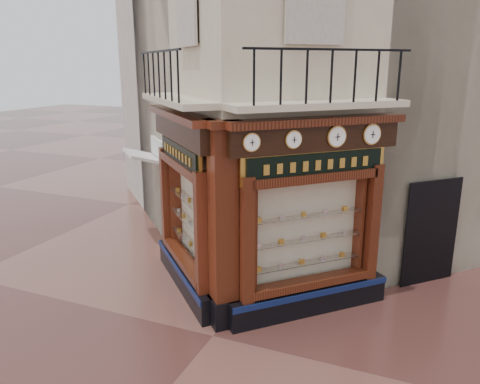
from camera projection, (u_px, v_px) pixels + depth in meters
The scene contains 15 objects.
ground at pixel (213, 336), 8.74m from camera, with size 80.00×80.00×0.00m, color #4C2823.
main_building at pixel (309, 22), 12.64m from camera, with size 8.00×8.00×12.00m, color beige.
neighbour_left at pixel (256, 46), 15.89m from camera, with size 8.00×8.00×11.00m, color beige.
neighbour_right at pixel (409, 44), 14.05m from camera, with size 8.00×8.00×11.00m, color beige.
shopfront_left at pixel (185, 204), 10.14m from camera, with size 2.86×2.86×3.98m.
shopfront_right at pixel (312, 220), 9.09m from camera, with size 2.86×2.86×3.98m.
corner_pilaster at pixel (223, 230), 8.67m from camera, with size 0.85×0.85×3.98m.
balcony at pixel (243, 102), 8.95m from camera, with size 5.94×2.97×1.03m.
clock_a at pixel (251, 142), 7.99m from camera, with size 0.27×0.27×0.33m.
clock_b at pixel (293, 140), 8.29m from camera, with size 0.27×0.27×0.34m.
clock_c at pixel (337, 137), 8.62m from camera, with size 0.32×0.32×0.41m.
clock_d at pixel (372, 134), 8.91m from camera, with size 0.32×0.32×0.41m.
awning at pixel (146, 240), 13.55m from camera, with size 1.39×0.83×0.08m, color silver, non-canonical shape.
signboard_left at pixel (179, 153), 9.81m from camera, with size 2.05×2.05×0.55m.
signboard_right at pixel (316, 165), 8.73m from camera, with size 2.22×2.22×0.59m.
Camera 1 is at (3.44, -6.93, 4.91)m, focal length 35.00 mm.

